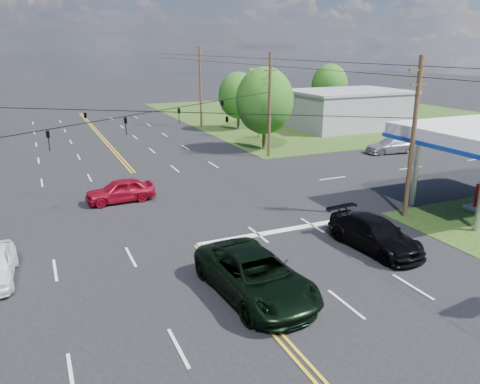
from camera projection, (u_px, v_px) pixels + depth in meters
name	position (u px, v px, depth m)	size (l,w,h in m)	color
ground	(159.00, 201.00, 31.39)	(280.00, 280.00, 0.00)	black
grass_ne	(326.00, 113.00, 72.94)	(46.00, 48.00, 0.03)	#1D3A12
stop_bar	(282.00, 231.00, 26.37)	(10.00, 0.50, 0.02)	silver
retail_ne	(347.00, 110.00, 59.87)	(14.00, 10.00, 4.40)	gray
pole_se	(413.00, 137.00, 27.16)	(1.60, 0.28, 9.50)	#3A2A18
pole_ne	(270.00, 104.00, 42.85)	(1.60, 0.28, 9.50)	#3A2A18
pole_right_far	(200.00, 86.00, 59.34)	(1.60, 0.28, 10.00)	#3A2A18
span_wire_signals	(154.00, 112.00, 29.61)	(26.00, 18.00, 1.13)	black
power_lines	(160.00, 71.00, 27.10)	(26.04, 100.00, 0.64)	black
tree_right_a	(265.00, 101.00, 45.87)	(5.70, 5.70, 8.18)	#3A2A18
tree_right_b	(238.00, 95.00, 57.50)	(4.94, 4.94, 7.09)	#3A2A18
tree_far_r	(329.00, 85.00, 69.45)	(5.32, 5.32, 7.63)	#3A2A18
pickup_dkgreen	(255.00, 275.00, 19.26)	(3.05, 6.62, 1.84)	black
suv_black	(375.00, 234.00, 23.81)	(2.26, 5.56, 1.61)	black
sedan_red	(120.00, 190.00, 31.13)	(1.82, 4.53, 1.54)	maroon
sedan_far	(391.00, 145.00, 45.55)	(2.08, 5.12, 1.49)	#ACACB1
polesign_ne	(259.00, 84.00, 51.69)	(2.12, 0.85, 7.77)	#A5A5AA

